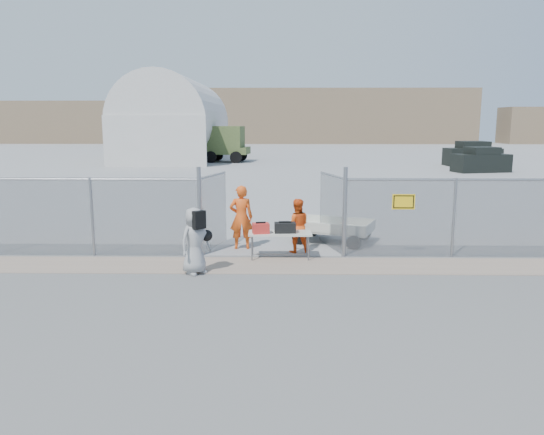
{
  "coord_description": "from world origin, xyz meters",
  "views": [
    {
      "loc": [
        0.23,
        -12.38,
        3.72
      ],
      "look_at": [
        0.0,
        2.0,
        1.1
      ],
      "focal_mm": 35.0,
      "sensor_mm": 36.0,
      "label": 1
    }
  ],
  "objects_px": {
    "utility_trailer": "(332,230)",
    "security_worker_right": "(297,226)",
    "folding_table": "(280,245)",
    "visitor": "(195,241)",
    "security_worker_left": "(241,217)"
  },
  "relations": [
    {
      "from": "visitor",
      "to": "security_worker_right",
      "type": "bearing_deg",
      "value": -2.73
    },
    {
      "from": "utility_trailer",
      "to": "security_worker_left",
      "type": "bearing_deg",
      "value": -140.62
    },
    {
      "from": "security_worker_right",
      "to": "utility_trailer",
      "type": "xyz_separation_m",
      "value": [
        1.15,
        1.29,
        -0.4
      ]
    },
    {
      "from": "security_worker_left",
      "to": "security_worker_right",
      "type": "distance_m",
      "value": 1.67
    },
    {
      "from": "security_worker_left",
      "to": "utility_trailer",
      "type": "height_order",
      "value": "security_worker_left"
    },
    {
      "from": "utility_trailer",
      "to": "security_worker_right",
      "type": "bearing_deg",
      "value": -110.07
    },
    {
      "from": "security_worker_left",
      "to": "visitor",
      "type": "bearing_deg",
      "value": 65.43
    },
    {
      "from": "folding_table",
      "to": "security_worker_left",
      "type": "relative_size",
      "value": 0.91
    },
    {
      "from": "utility_trailer",
      "to": "folding_table",
      "type": "bearing_deg",
      "value": -107.99
    },
    {
      "from": "security_worker_left",
      "to": "utility_trailer",
      "type": "xyz_separation_m",
      "value": [
        2.76,
        0.89,
        -0.57
      ]
    },
    {
      "from": "visitor",
      "to": "utility_trailer",
      "type": "height_order",
      "value": "visitor"
    },
    {
      "from": "folding_table",
      "to": "security_worker_right",
      "type": "distance_m",
      "value": 0.93
    },
    {
      "from": "visitor",
      "to": "security_worker_left",
      "type": "bearing_deg",
      "value": 26.69
    },
    {
      "from": "folding_table",
      "to": "security_worker_right",
      "type": "xyz_separation_m",
      "value": [
        0.48,
        0.68,
        0.42
      ]
    },
    {
      "from": "security_worker_left",
      "to": "security_worker_right",
      "type": "height_order",
      "value": "security_worker_left"
    }
  ]
}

